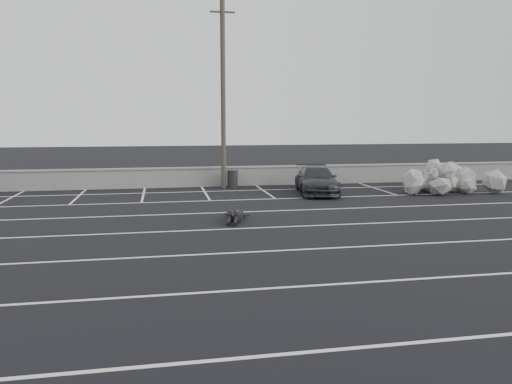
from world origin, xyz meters
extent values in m
plane|color=black|center=(0.00, 0.00, 0.00)|extent=(120.00, 120.00, 0.00)
cube|color=gray|center=(0.00, 14.00, 0.50)|extent=(50.00, 0.35, 1.00)
cube|color=gray|center=(0.00, 14.00, 1.02)|extent=(50.00, 0.45, 0.08)
cube|color=silver|center=(0.00, -6.00, 0.00)|extent=(36.00, 0.10, 0.01)
cube|color=silver|center=(0.00, -3.00, 0.00)|extent=(36.00, 0.10, 0.01)
cube|color=silver|center=(0.00, 0.00, 0.00)|extent=(36.00, 0.10, 0.01)
cube|color=silver|center=(0.00, 3.00, 0.00)|extent=(36.00, 0.10, 0.01)
cube|color=silver|center=(0.00, 6.00, 0.00)|extent=(36.00, 0.10, 0.01)
cube|color=silver|center=(0.00, 9.00, 0.00)|extent=(36.00, 0.10, 0.01)
cube|color=silver|center=(0.00, 12.00, 0.00)|extent=(36.00, 0.10, 0.01)
cube|color=silver|center=(-8.00, 11.50, 0.00)|extent=(0.10, 5.00, 0.01)
cube|color=silver|center=(-5.00, 11.50, 0.00)|extent=(0.10, 5.00, 0.01)
cube|color=silver|center=(-2.00, 11.50, 0.00)|extent=(0.10, 5.00, 0.01)
cube|color=silver|center=(1.00, 11.50, 0.00)|extent=(0.10, 5.00, 0.01)
cube|color=silver|center=(4.00, 11.50, 0.00)|extent=(0.10, 5.00, 0.01)
cube|color=silver|center=(7.00, 11.50, 0.00)|extent=(0.10, 5.00, 0.01)
cube|color=silver|center=(10.00, 11.50, 0.00)|extent=(0.10, 5.00, 0.01)
cube|color=silver|center=(13.00, 11.50, 0.00)|extent=(0.10, 5.00, 0.01)
imported|color=#25262B|center=(6.39, 10.41, 0.65)|extent=(2.56, 4.76, 1.31)
cylinder|color=#4C4238|center=(2.14, 13.20, 4.83)|extent=(0.26, 0.26, 9.66)
cube|color=#4C4238|center=(2.14, 13.20, 9.01)|extent=(1.29, 0.09, 0.09)
cylinder|color=#232325|center=(2.61, 13.22, 0.44)|extent=(0.73, 0.73, 0.89)
cylinder|color=#232325|center=(2.61, 13.22, 0.91)|extent=(0.81, 0.81, 0.05)
camera|label=1|loc=(-1.08, -12.97, 3.53)|focal=35.00mm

